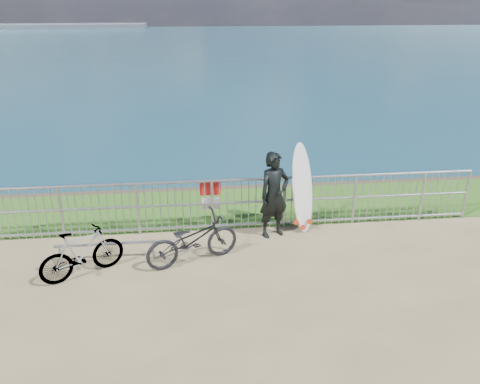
{
  "coord_description": "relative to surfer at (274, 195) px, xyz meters",
  "views": [
    {
      "loc": [
        -0.88,
        -7.14,
        4.47
      ],
      "look_at": [
        0.03,
        1.2,
        1.0
      ],
      "focal_mm": 35.0,
      "sensor_mm": 36.0,
      "label": 1
    }
  ],
  "objects": [
    {
      "name": "seascape",
      "position": [
        -44.46,
        146.23,
        -4.91
      ],
      "size": [
        260.0,
        260.0,
        5.0
      ],
      "color": "brown",
      "rests_on": "ground"
    },
    {
      "name": "grass_strip",
      "position": [
        -0.71,
        1.44,
        -0.87
      ],
      "size": [
        120.0,
        120.0,
        0.0
      ],
      "primitive_type": "plane",
      "color": "#275617",
      "rests_on": "ground"
    },
    {
      "name": "surfboard",
      "position": [
        0.61,
        0.18,
        -0.03
      ],
      "size": [
        0.61,
        0.58,
        1.86
      ],
      "color": "silver",
      "rests_on": "ground"
    },
    {
      "name": "bicycle_near",
      "position": [
        -1.64,
        -0.9,
        -0.42
      ],
      "size": [
        1.85,
        1.18,
        0.92
      ],
      "primitive_type": "imported",
      "rotation": [
        0.0,
        0.0,
        1.93
      ],
      "color": "black",
      "rests_on": "ground"
    },
    {
      "name": "bike_rack",
      "position": [
        -3.2,
        -0.72,
        -0.56
      ],
      "size": [
        1.86,
        0.05,
        0.39
      ],
      "color": "#92959A",
      "rests_on": "ground"
    },
    {
      "name": "bicycle_far",
      "position": [
        -3.53,
        -1.14,
        -0.44
      ],
      "size": [
        1.48,
        1.09,
        0.88
      ],
      "primitive_type": "imported",
      "rotation": [
        0.0,
        0.0,
        2.09
      ],
      "color": "black",
      "rests_on": "ground"
    },
    {
      "name": "railing",
      "position": [
        -0.7,
        0.34,
        -0.3
      ],
      "size": [
        10.06,
        0.1,
        1.13
      ],
      "color": "#92959A",
      "rests_on": "ground"
    },
    {
      "name": "surfer",
      "position": [
        0.0,
        0.0,
        0.0
      ],
      "size": [
        0.75,
        0.63,
        1.76
      ],
      "primitive_type": "imported",
      "rotation": [
        0.0,
        0.0,
        0.37
      ],
      "color": "black",
      "rests_on": "ground"
    }
  ]
}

